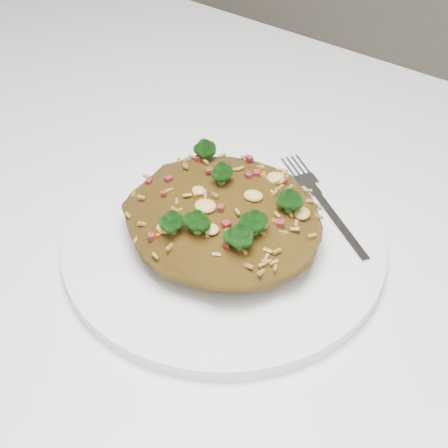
{
  "coord_description": "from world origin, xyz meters",
  "views": [
    {
      "loc": [
        0.29,
        -0.35,
        1.16
      ],
      "look_at": [
        0.04,
        -0.02,
        0.78
      ],
      "focal_mm": 50.0,
      "sensor_mm": 36.0,
      "label": 1
    }
  ],
  "objects_px": {
    "plate": "(224,242)",
    "fried_rice": "(224,211)",
    "fork": "(328,209)",
    "dining_table": "(202,282)"
  },
  "relations": [
    {
      "from": "fried_rice",
      "to": "fork",
      "type": "xyz_separation_m",
      "value": [
        0.06,
        0.09,
        -0.03
      ]
    },
    {
      "from": "fork",
      "to": "plate",
      "type": "bearing_deg",
      "value": -90.74
    },
    {
      "from": "fried_rice",
      "to": "dining_table",
      "type": "bearing_deg",
      "value": 158.15
    },
    {
      "from": "fork",
      "to": "dining_table",
      "type": "bearing_deg",
      "value": -111.55
    },
    {
      "from": "dining_table",
      "to": "fried_rice",
      "type": "height_order",
      "value": "fried_rice"
    },
    {
      "from": "dining_table",
      "to": "plate",
      "type": "xyz_separation_m",
      "value": [
        0.04,
        -0.02,
        0.1
      ]
    },
    {
      "from": "fork",
      "to": "fried_rice",
      "type": "bearing_deg",
      "value": -90.45
    },
    {
      "from": "plate",
      "to": "fried_rice",
      "type": "relative_size",
      "value": 1.6
    },
    {
      "from": "dining_table",
      "to": "fork",
      "type": "relative_size",
      "value": 8.34
    },
    {
      "from": "plate",
      "to": "fried_rice",
      "type": "xyz_separation_m",
      "value": [
        0.0,
        -0.0,
        0.04
      ]
    }
  ]
}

